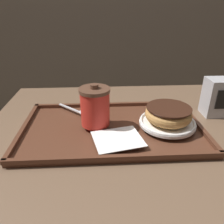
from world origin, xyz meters
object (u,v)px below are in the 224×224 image
at_px(napkin_dispenser, 219,97).
at_px(donut_chocolate_glazed, 168,114).
at_px(spoon, 79,111).
at_px(coffee_cup_front, 95,106).

bearing_deg(napkin_dispenser, donut_chocolate_glazed, -153.45).
bearing_deg(spoon, napkin_dispenser, 43.77).
relative_size(spoon, napkin_dispenser, 0.86).
xyz_separation_m(coffee_cup_front, donut_chocolate_glazed, (0.21, -0.02, -0.02)).
relative_size(coffee_cup_front, donut_chocolate_glazed, 0.92).
bearing_deg(napkin_dispenser, coffee_cup_front, -168.75).
height_order(donut_chocolate_glazed, spoon, donut_chocolate_glazed).
xyz_separation_m(spoon, napkin_dispenser, (0.48, 0.01, 0.04)).
distance_m(coffee_cup_front, donut_chocolate_glazed, 0.22).
relative_size(coffee_cup_front, spoon, 1.13).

